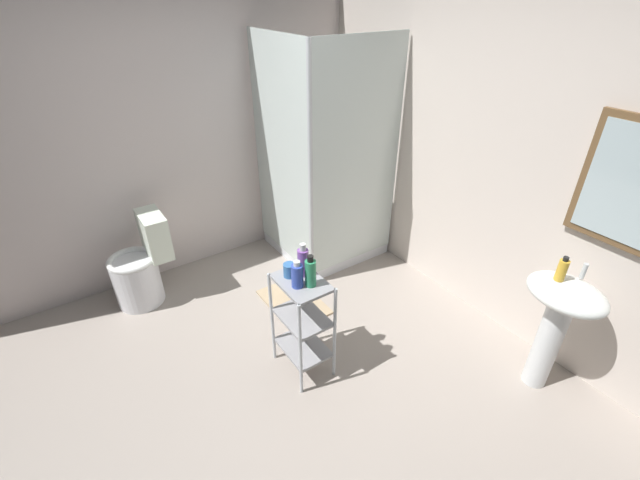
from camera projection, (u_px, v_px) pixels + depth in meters
ground_plane at (274, 398)px, 2.74m from camera, size 4.20×4.20×0.02m
wall_back at (495, 157)px, 2.95m from camera, size 4.20×0.14×2.50m
wall_left at (153, 135)px, 3.38m from camera, size 0.10×4.20×2.50m
shower_stall at (322, 211)px, 3.94m from camera, size 0.92×0.92×2.00m
pedestal_sink at (558, 315)px, 2.54m from camera, size 0.46×0.37×0.81m
sink_faucet at (584, 271)px, 2.45m from camera, size 0.03×0.03×0.10m
toilet at (141, 268)px, 3.42m from camera, size 0.37×0.49×0.76m
storage_cart at (302, 319)px, 2.73m from camera, size 0.38×0.28×0.74m
hand_soap_bottle at (562, 270)px, 2.43m from camera, size 0.06×0.06×0.16m
conditioner_bottle_purple at (303, 261)px, 2.58m from camera, size 0.07×0.07×0.22m
body_wash_bottle_green at (310, 272)px, 2.49m from camera, size 0.07×0.07×0.21m
shampoo_bottle_blue at (297, 275)px, 2.48m from camera, size 0.07×0.07×0.18m
rinse_cup at (289, 270)px, 2.59m from camera, size 0.08×0.08×0.09m
bath_mat at (294, 302)px, 3.53m from camera, size 0.60×0.40×0.02m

